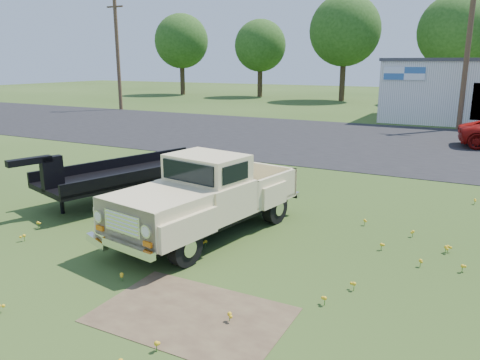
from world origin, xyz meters
TOP-DOWN VIEW (x-y plane):
  - ground at (0.00, 0.00)m, footprint 140.00×140.00m
  - asphalt_lot at (0.00, 15.00)m, footprint 90.00×14.00m
  - dirt_patch_a at (1.50, -3.00)m, footprint 3.00×2.00m
  - dirt_patch_b at (-2.00, 3.50)m, footprint 2.20×1.60m
  - utility_pole_west at (-22.00, 22.00)m, footprint 1.60×0.30m
  - utility_pole_mid at (4.00, 22.00)m, footprint 1.60×0.30m
  - treeline_a at (-28.00, 40.00)m, footprint 6.40×6.40m
  - treeline_b at (-18.00, 41.00)m, footprint 5.76×5.76m
  - treeline_c at (-8.00, 39.50)m, footprint 7.04×7.04m
  - treeline_d at (2.00, 40.50)m, footprint 6.72×6.72m
  - vintage_pickup_truck at (-0.15, 0.22)m, footprint 2.90×5.50m
  - flatbed_trailer at (-3.71, 1.88)m, footprint 3.64×6.24m

SIDE VIEW (x-z plane):
  - ground at x=0.00m, z-range 0.00..0.00m
  - asphalt_lot at x=0.00m, z-range -0.01..0.01m
  - dirt_patch_a at x=1.50m, z-range -0.01..0.01m
  - dirt_patch_b at x=-2.00m, z-range -0.01..0.01m
  - flatbed_trailer at x=-3.71m, z-range 0.00..1.61m
  - vintage_pickup_truck at x=-0.15m, z-range 0.00..1.90m
  - utility_pole_west at x=-22.00m, z-range 0.10..9.10m
  - utility_pole_mid at x=4.00m, z-range 0.10..9.10m
  - treeline_b at x=-18.00m, z-range 1.38..9.95m
  - treeline_a at x=-28.00m, z-range 1.54..11.06m
  - treeline_d at x=2.00m, z-range 1.62..11.62m
  - treeline_c at x=-8.00m, z-range 1.70..12.17m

